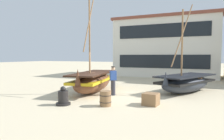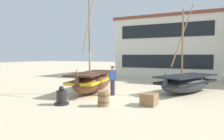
{
  "view_description": "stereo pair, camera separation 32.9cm",
  "coord_description": "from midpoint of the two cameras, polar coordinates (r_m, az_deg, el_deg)",
  "views": [
    {
      "loc": [
        5.12,
        -10.54,
        2.29
      ],
      "look_at": [
        0.0,
        1.0,
        1.4
      ],
      "focal_mm": 32.4,
      "sensor_mm": 36.0,
      "label": 1
    },
    {
      "loc": [
        5.42,
        -10.4,
        2.29
      ],
      "look_at": [
        0.0,
        1.0,
        1.4
      ],
      "focal_mm": 32.4,
      "sensor_mm": 36.0,
      "label": 2
    }
  ],
  "objects": [
    {
      "name": "ground_plane",
      "position": [
        11.94,
        -2.76,
        -7.03
      ],
      "size": [
        120.0,
        120.0,
        0.0
      ],
      "primitive_type": "plane",
      "color": "beige"
    },
    {
      "name": "fisherman_by_hull",
      "position": [
        11.7,
        -0.49,
        -3.11
      ],
      "size": [
        0.42,
        0.4,
        1.68
      ],
      "color": "#33333D",
      "rests_on": "ground"
    },
    {
      "name": "wooden_barrel",
      "position": [
        9.29,
        -2.9,
        -8.02
      ],
      "size": [
        0.56,
        0.56,
        0.7
      ],
      "color": "olive",
      "rests_on": "ground"
    },
    {
      "name": "capstan_winch",
      "position": [
        9.81,
        -14.56,
        -7.59
      ],
      "size": [
        0.68,
        0.68,
        0.88
      ],
      "color": "black",
      "rests_on": "ground"
    },
    {
      "name": "cargo_crate",
      "position": [
        9.6,
        9.94,
        -8.1
      ],
      "size": [
        0.74,
        0.74,
        0.56
      ],
      "primitive_type": "cube",
      "rotation": [
        0.0,
        0.0,
        1.46
      ],
      "color": "olive",
      "rests_on": "ground"
    },
    {
      "name": "harbor_building_main",
      "position": [
        24.58,
        14.83,
        6.19
      ],
      "size": [
        11.25,
        7.11,
        6.53
      ],
      "color": "silver",
      "rests_on": "ground"
    },
    {
      "name": "fishing_boat_near_left",
      "position": [
        12.86,
        -6.03,
        -3.1
      ],
      "size": [
        2.44,
        5.12,
        6.32
      ],
      "color": "brown",
      "rests_on": "ground"
    },
    {
      "name": "fishing_boat_centre_large",
      "position": [
        13.46,
        19.46,
        -3.37
      ],
      "size": [
        3.53,
        4.93,
        5.52
      ],
      "color": "#2D333D",
      "rests_on": "ground"
    }
  ]
}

